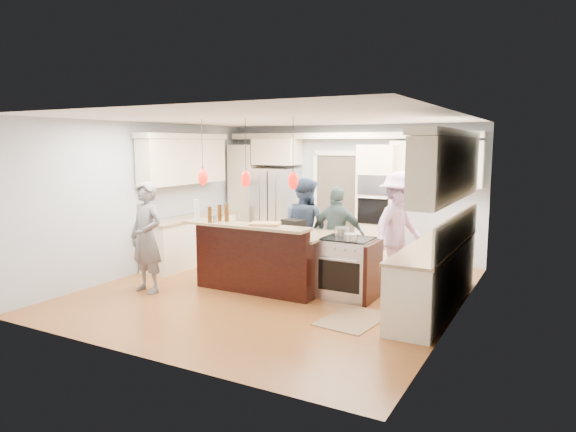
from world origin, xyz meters
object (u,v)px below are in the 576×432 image
Objects in this scene: refrigerator at (276,210)px; island_range at (349,268)px; person_bar_end at (146,237)px; kitchen_island at (267,257)px; person_far_left at (305,229)px.

island_range is (2.71, -2.49, -0.44)m from refrigerator.
refrigerator reaches higher than person_bar_end.
refrigerator is 3.71m from person_bar_end.
person_far_left reaches higher than kitchen_island.
island_range is at bearing 3.05° from kitchen_island.
refrigerator is at bearing 94.62° from person_bar_end.
kitchen_island is (1.30, -2.57, -0.41)m from refrigerator.
kitchen_island is 1.41m from island_range.
person_bar_end is at bearing -142.67° from kitchen_island.
refrigerator reaches higher than island_range.
refrigerator is 1.96× the size of island_range.
person_far_left is at bearing 54.41° from person_bar_end.
person_bar_end is at bearing -157.27° from island_range.
refrigerator reaches higher than kitchen_island.
person_far_left reaches higher than island_range.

